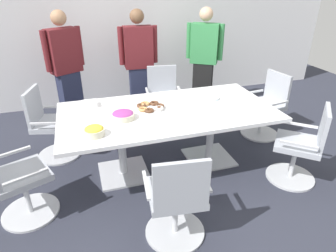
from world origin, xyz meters
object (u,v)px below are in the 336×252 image
Objects in this scene: napkin_pile at (90,104)px; donut_platter at (150,107)px; office_chair_0 at (302,149)px; snack_bowl_chips_yellow at (94,131)px; conference_table at (168,120)px; person_standing_1 at (139,63)px; office_chair_5 at (177,202)px; plate_stack at (211,98)px; snack_bowl_candy_mix at (123,115)px; person_standing_0 at (66,67)px; person_standing_2 at (204,58)px; office_chair_1 at (266,108)px; office_chair_2 at (163,101)px; office_chair_3 at (51,127)px; office_chair_4 at (16,182)px.

donut_platter is at bearing -23.22° from napkin_pile.
office_chair_0 reaches higher than snack_bowl_chips_yellow.
office_chair_0 reaches higher than napkin_pile.
person_standing_1 reaches higher than conference_table.
snack_bowl_chips_yellow is at bearing 134.56° from office_chair_5.
plate_stack is 1.46m from napkin_pile.
office_chair_5 is at bearing -68.89° from napkin_pile.
person_standing_1 is at bearing 55.83° from napkin_pile.
plate_stack is (1.13, 0.23, -0.03)m from snack_bowl_candy_mix.
snack_bowl_chips_yellow reaches higher than plate_stack.
person_standing_0 reaches higher than person_standing_2.
office_chair_1 is 1.50m from office_chair_2.
office_chair_0 and office_chair_5 have the same top height.
napkin_pile is at bearing 104.87° from office_chair_0.
person_standing_1 is 10.52× the size of napkin_pile.
person_standing_1 reaches higher than napkin_pile.
office_chair_1 reaches higher than snack_bowl_candy_mix.
person_standing_0 reaches higher than napkin_pile.
person_standing_0 is at bearing 30.46° from person_standing_2.
person_standing_2 is at bearing 31.84° from napkin_pile.
person_standing_2 is at bearing 149.17° from person_standing_0.
snack_bowl_chips_yellow is at bearing 60.96° from office_chair_2.
snack_bowl_chips_yellow is 0.62× the size of donut_platter.
person_standing_0 is 2.20m from person_standing_2.
office_chair_0 is (1.32, -0.70, -0.22)m from conference_table.
office_chair_3 and office_chair_4 have the same top height.
office_chair_4 is (-0.26, -1.07, 0.00)m from office_chair_3.
person_standing_0 is 1.01× the size of person_standing_2.
person_standing_2 is (1.10, -0.05, 0.00)m from person_standing_1.
office_chair_1 is 1.38m from person_standing_2.
office_chair_1 is 1.00× the size of office_chair_4.
person_standing_1 is 8.53× the size of snack_bowl_chips_yellow.
office_chair_3 reaches higher than snack_bowl_candy_mix.
office_chair_1 and office_chair_2 have the same top height.
office_chair_4 is at bearing 54.18° from person_standing_1.
person_standing_0 is 1.34m from napkin_pile.
snack_bowl_candy_mix is (-0.52, -0.07, 0.17)m from conference_table.
person_standing_0 is 1.01× the size of person_standing_1.
office_chair_3 is at bearing 153.17° from conference_table.
conference_table is at bearing 7.30° from snack_bowl_candy_mix.
snack_bowl_chips_yellow is 1.23× the size of napkin_pile.
conference_table is 1.14m from office_chair_2.
office_chair_2 is at bearing 115.61° from person_standing_1.
snack_bowl_chips_yellow is (0.50, -1.02, 0.39)m from office_chair_3.
plate_stack is (0.34, -0.93, 0.36)m from office_chair_2.
donut_platter is at bearing 103.50° from office_chair_0.
person_standing_2 reaches higher than office_chair_3.
person_standing_0 is 2.27m from plate_stack.
person_standing_2 is (2.20, -0.10, -0.01)m from person_standing_0.
conference_table is 0.55m from snack_bowl_candy_mix.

